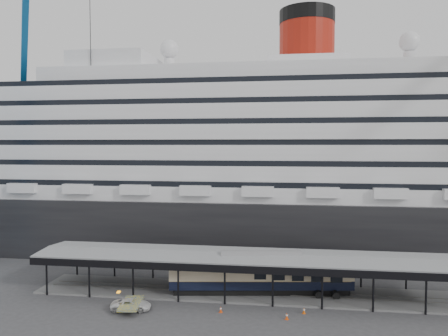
{
  "coord_description": "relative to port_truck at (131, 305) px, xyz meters",
  "views": [
    {
      "loc": [
        4.3,
        -50.54,
        19.27
      ],
      "look_at": [
        -3.98,
        8.0,
        16.17
      ],
      "focal_mm": 35.0,
      "sensor_mm": 36.0,
      "label": 1
    }
  ],
  "objects": [
    {
      "name": "platform_canopy",
      "position": [
        13.45,
        7.57,
        1.72
      ],
      "size": [
        56.0,
        9.18,
        5.3
      ],
      "color": "slate",
      "rests_on": "ground"
    },
    {
      "name": "traffic_cone_right",
      "position": [
        19.97,
        1.82,
        -0.28
      ],
      "size": [
        0.47,
        0.47,
        0.73
      ],
      "rotation": [
        0.0,
        0.0,
        -0.3
      ],
      "color": "#DD590C",
      "rests_on": "ground"
    },
    {
      "name": "traffic_cone_mid",
      "position": [
        18.01,
        -0.17,
        -0.26
      ],
      "size": [
        0.53,
        0.53,
        0.77
      ],
      "rotation": [
        0.0,
        0.0,
        -0.43
      ],
      "color": "#DD450C",
      "rests_on": "ground"
    },
    {
      "name": "ground",
      "position": [
        13.45,
        2.57,
        -0.64
      ],
      "size": [
        200.0,
        200.0,
        0.0
      ],
      "primitive_type": "plane",
      "color": "#39393B",
      "rests_on": "ground"
    },
    {
      "name": "cruise_ship",
      "position": [
        13.5,
        34.57,
        17.71
      ],
      "size": [
        130.0,
        30.0,
        43.9
      ],
      "color": "black",
      "rests_on": "ground"
    },
    {
      "name": "traffic_cone_left",
      "position": [
        10.47,
        0.84,
        -0.28
      ],
      "size": [
        0.45,
        0.45,
        0.73
      ],
      "rotation": [
        0.0,
        0.0,
        -0.21
      ],
      "color": "#DA400C",
      "rests_on": "ground"
    },
    {
      "name": "pullman_carriage",
      "position": [
        14.69,
        7.57,
        2.13
      ],
      "size": [
        23.56,
        6.22,
        22.95
      ],
      "rotation": [
        0.0,
        0.0,
        0.14
      ],
      "color": "black",
      "rests_on": "ground"
    },
    {
      "name": "port_truck",
      "position": [
        0.0,
        0.0,
        0.0
      ],
      "size": [
        4.88,
        2.75,
        1.29
      ],
      "primitive_type": "imported",
      "rotation": [
        0.0,
        0.0,
        1.71
      ],
      "color": "silver",
      "rests_on": "ground"
    }
  ]
}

